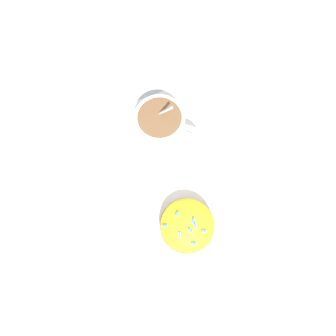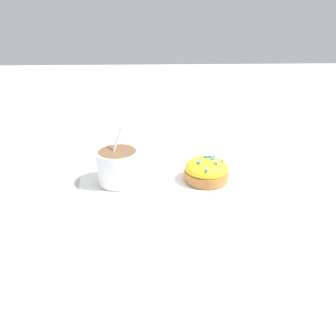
# 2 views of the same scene
# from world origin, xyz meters

# --- Properties ---
(ground_plane) EXTENTS (3.00, 3.00, 0.00)m
(ground_plane) POSITION_xyz_m (0.00, 0.00, 0.00)
(ground_plane) COLOR #B2B2B7
(paper_napkin) EXTENTS (0.35, 0.34, 0.00)m
(paper_napkin) POSITION_xyz_m (0.00, 0.00, 0.00)
(paper_napkin) COLOR white
(paper_napkin) RESTS_ON ground_plane
(coffee_cup) EXTENTS (0.08, 0.10, 0.10)m
(coffee_cup) POSITION_xyz_m (-0.08, 0.01, 0.04)
(coffee_cup) COLOR white
(coffee_cup) RESTS_ON paper_napkin
(frosted_pastry) EXTENTS (0.08, 0.08, 0.04)m
(frosted_pastry) POSITION_xyz_m (0.08, -0.00, 0.02)
(frosted_pastry) COLOR #B2753D
(frosted_pastry) RESTS_ON paper_napkin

